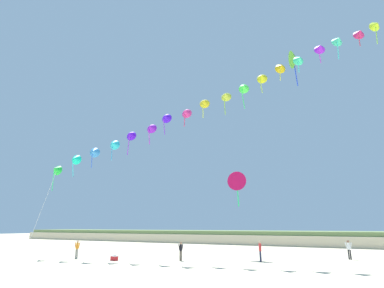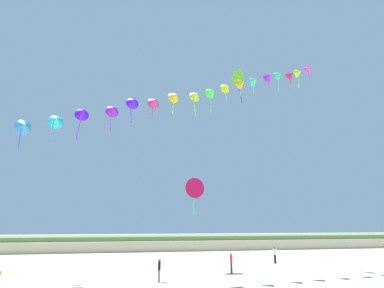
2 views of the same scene
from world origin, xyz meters
The scene contains 7 objects.
dune_ridge centered at (0.00, 42.35, 1.08)m, with size 120.00×12.45×2.18m.
person_near_left centered at (-2.15, 12.08, 0.93)m, with size 0.27×0.55×1.61m.
person_near_right centered at (4.29, 14.79, 0.99)m, with size 0.23×0.60×1.71m.
person_mid_center centered at (11.00, 20.33, 0.99)m, with size 0.60×0.23×1.71m.
kite_banner_string centered at (1.16, 15.20, 16.66)m, with size 35.86×15.12×25.09m.
large_kite_low_lead centered at (7.94, 20.44, 21.59)m, with size 1.76×2.27×4.57m.
large_kite_mid_trail centered at (1.51, 17.36, 7.45)m, with size 2.05×0.99×3.57m.
Camera 2 is at (-4.26, -11.53, 4.10)m, focal length 28.00 mm.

